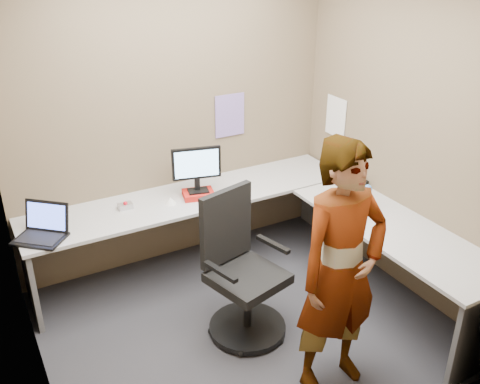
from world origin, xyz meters
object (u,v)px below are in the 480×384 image
desk (268,227)px  monitor (197,166)px  person (341,271)px  office_chair (241,279)px

desk → monitor: bearing=125.4°
monitor → person: person is taller
office_chair → person: person is taller
desk → office_chair: bearing=-140.4°
monitor → person: bearing=-69.2°
office_chair → person: size_ratio=0.64×
desk → monitor: monitor is taller
desk → person: 1.22m
desk → monitor: 0.81m
monitor → person: size_ratio=0.24×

